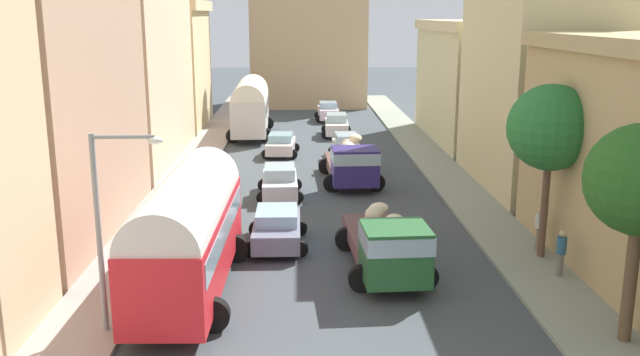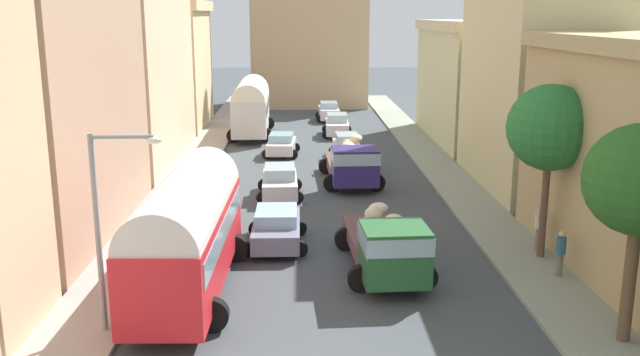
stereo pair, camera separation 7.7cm
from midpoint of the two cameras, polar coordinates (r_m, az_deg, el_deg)
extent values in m
plane|color=#3F464B|center=(40.80, -0.41, 0.99)|extent=(154.00, 154.00, 0.00)
cube|color=#A1938C|center=(41.26, -10.53, 1.00)|extent=(2.50, 70.00, 0.14)
cube|color=gray|center=(41.59, 9.63, 1.14)|extent=(2.50, 70.00, 0.14)
cube|color=tan|center=(29.24, -22.41, 8.78)|extent=(5.25, 12.92, 13.90)
cube|color=beige|center=(43.09, -15.76, 10.01)|extent=(5.36, 14.50, 13.17)
cube|color=beige|center=(56.00, -12.75, 8.78)|extent=(5.92, 9.61, 9.08)
cube|color=beige|center=(55.84, -13.02, 13.82)|extent=(6.51, 9.61, 0.78)
cube|color=beige|center=(36.91, 17.73, 9.23)|extent=(5.47, 10.81, 12.99)
cube|color=beige|center=(49.77, 12.30, 7.46)|extent=(5.14, 14.20, 7.73)
cube|color=#CEBB90|center=(49.53, 12.55, 12.30)|extent=(5.65, 14.20, 0.69)
cube|color=tan|center=(68.47, -1.01, 10.77)|extent=(11.02, 7.97, 11.14)
cube|color=tan|center=(66.46, -4.42, 13.30)|extent=(2.68, 2.68, 17.28)
cube|color=tan|center=(66.57, 2.42, 13.33)|extent=(2.68, 2.68, 17.28)
cube|color=red|center=(22.49, -10.96, -5.41)|extent=(2.58, 9.22, 2.31)
cylinder|color=silver|center=(22.14, -11.09, -2.59)|extent=(2.53, 9.04, 2.33)
cube|color=#99B7C6|center=(22.33, -11.02, -4.18)|extent=(2.61, 8.49, 0.74)
cylinder|color=black|center=(25.71, -12.21, -5.76)|extent=(1.00, 0.35, 1.00)
cylinder|color=black|center=(25.35, -7.18, -5.83)|extent=(1.00, 0.35, 1.00)
cylinder|color=black|center=(20.57, -15.39, -10.96)|extent=(1.00, 0.35, 1.00)
cylinder|color=black|center=(20.12, -9.04, -11.19)|extent=(1.00, 0.35, 1.00)
cube|color=beige|center=(51.06, -5.83, 5.46)|extent=(2.57, 8.96, 2.52)
cylinder|color=silver|center=(50.90, -5.86, 6.87)|extent=(2.52, 8.78, 2.35)
cube|color=#99B7C6|center=(50.99, -5.84, 6.08)|extent=(2.60, 8.24, 0.81)
cylinder|color=black|center=(54.04, -6.86, 4.53)|extent=(1.00, 0.35, 1.00)
cylinder|color=black|center=(53.93, -4.44, 4.57)|extent=(1.00, 0.35, 1.00)
cylinder|color=black|center=(48.61, -7.29, 3.51)|extent=(1.00, 0.35, 1.00)
cylinder|color=black|center=(48.48, -4.60, 3.56)|extent=(1.00, 0.35, 1.00)
cube|color=#24592D|center=(22.28, 6.17, -6.24)|extent=(2.20, 2.15, 1.81)
cube|color=#99B7C6|center=(22.11, 6.21, -5.01)|extent=(2.24, 2.23, 0.58)
cube|color=brown|center=(25.62, 4.71, -5.03)|extent=(2.34, 4.81, 0.55)
ellipsoid|color=beige|center=(25.49, 4.17, -3.78)|extent=(0.88, 0.73, 0.58)
ellipsoid|color=silver|center=(24.52, 6.24, -4.67)|extent=(1.15, 1.16, 0.47)
ellipsoid|color=beige|center=(24.92, 5.31, -4.20)|extent=(0.86, 0.96, 0.59)
ellipsoid|color=beige|center=(25.49, 4.46, -2.95)|extent=(0.99, 0.99, 0.54)
ellipsoid|color=beige|center=(26.50, 4.82, -2.56)|extent=(1.10, 1.19, 0.45)
ellipsoid|color=beige|center=(24.61, 6.16, -3.63)|extent=(0.76, 0.97, 0.52)
cylinder|color=black|center=(22.96, 8.63, -8.12)|extent=(0.90, 0.32, 0.90)
cylinder|color=black|center=(22.58, 3.41, -8.36)|extent=(0.90, 0.32, 0.90)
cylinder|color=black|center=(26.67, 6.62, -4.94)|extent=(0.90, 0.32, 0.90)
cylinder|color=black|center=(26.34, 2.15, -5.10)|extent=(0.90, 0.32, 0.90)
cube|color=navy|center=(34.57, 2.86, 0.99)|extent=(2.35, 2.04, 1.83)
cube|color=#99B7C6|center=(34.47, 2.87, 1.82)|extent=(2.39, 2.12, 0.59)
cube|color=brown|center=(37.97, 2.28, 1.15)|extent=(2.44, 4.82, 0.55)
ellipsoid|color=beige|center=(38.89, 2.44, 2.25)|extent=(0.79, 0.93, 0.52)
ellipsoid|color=beige|center=(37.36, 2.46, 1.73)|extent=(1.07, 0.99, 0.45)
ellipsoid|color=silver|center=(38.04, 1.77, 2.05)|extent=(1.14, 1.10, 0.58)
ellipsoid|color=beige|center=(39.30, 2.30, 2.89)|extent=(0.75, 0.58, 0.51)
ellipsoid|color=beige|center=(37.88, 2.26, 2.63)|extent=(1.04, 1.06, 0.59)
ellipsoid|color=silver|center=(37.63, 2.50, 2.45)|extent=(1.02, 0.83, 0.53)
ellipsoid|color=beige|center=(38.84, 2.91, 3.30)|extent=(0.94, 1.10, 0.51)
cylinder|color=black|center=(35.11, 4.66, -0.37)|extent=(0.90, 0.31, 0.90)
cylinder|color=black|center=(34.86, 0.94, -0.43)|extent=(0.90, 0.31, 0.90)
cylinder|color=black|center=(38.99, 3.81, 1.04)|extent=(0.90, 0.31, 0.90)
cylinder|color=black|center=(38.77, 0.47, 1.00)|extent=(0.90, 0.31, 0.90)
cube|color=silver|center=(42.59, 2.17, 2.41)|extent=(1.65, 4.00, 0.77)
cube|color=#A2BFD2|center=(42.46, 2.18, 3.31)|extent=(1.40, 2.10, 0.58)
cylinder|color=black|center=(41.55, 3.38, 1.62)|extent=(0.60, 0.21, 0.60)
cylinder|color=black|center=(41.39, 1.30, 1.59)|extent=(0.60, 0.21, 0.60)
cylinder|color=black|center=(43.93, 2.98, 2.27)|extent=(0.60, 0.21, 0.60)
cylinder|color=black|center=(43.78, 1.02, 2.25)|extent=(0.60, 0.21, 0.60)
cube|color=silver|center=(50.94, 1.33, 4.29)|extent=(1.76, 4.11, 0.82)
cube|color=#A2C2C7|center=(50.83, 1.34, 5.06)|extent=(1.51, 2.15, 0.57)
cylinder|color=black|center=(49.79, 2.32, 3.62)|extent=(0.60, 0.21, 0.60)
cylinder|color=black|center=(49.75, 0.42, 3.62)|extent=(0.60, 0.21, 0.60)
cylinder|color=black|center=(52.27, 2.20, 4.09)|extent=(0.60, 0.21, 0.60)
cylinder|color=black|center=(52.23, 0.39, 4.10)|extent=(0.60, 0.21, 0.60)
cube|color=silver|center=(58.24, 0.64, 5.46)|extent=(1.71, 3.76, 0.84)
cube|color=#91B6CC|center=(58.15, 0.64, 6.11)|extent=(1.47, 1.97, 0.49)
cylinder|color=black|center=(57.22, 1.52, 4.92)|extent=(0.60, 0.21, 0.60)
cylinder|color=black|center=(57.11, -0.09, 4.91)|extent=(0.60, 0.21, 0.60)
cylinder|color=black|center=(59.49, 1.33, 5.25)|extent=(0.60, 0.21, 0.60)
cylinder|color=black|center=(59.38, -0.22, 5.24)|extent=(0.60, 0.21, 0.60)
cube|color=slate|center=(26.82, -3.68, -4.36)|extent=(1.81, 4.09, 0.72)
cube|color=#92B8D2|center=(26.64, -3.70, -3.13)|extent=(1.59, 2.13, 0.48)
cylinder|color=black|center=(28.17, -5.42, -4.22)|extent=(0.60, 0.21, 0.60)
cylinder|color=black|center=(28.11, -1.76, -4.20)|extent=(0.60, 0.21, 0.60)
cylinder|color=black|center=(25.77, -5.75, -5.94)|extent=(0.60, 0.21, 0.60)
cylinder|color=black|center=(25.71, -1.73, -5.92)|extent=(0.60, 0.21, 0.60)
cube|color=silver|center=(33.92, -3.43, -0.53)|extent=(1.80, 4.11, 0.73)
cube|color=#A2C1CC|center=(33.77, -3.44, 0.53)|extent=(1.54, 2.16, 0.56)
cylinder|color=black|center=(35.23, -4.79, -0.58)|extent=(0.60, 0.21, 0.60)
cylinder|color=black|center=(35.23, -2.06, -0.54)|extent=(0.60, 0.21, 0.60)
cylinder|color=black|center=(32.79, -4.87, -1.65)|extent=(0.60, 0.21, 0.60)
cylinder|color=black|center=(32.79, -1.95, -1.61)|extent=(0.60, 0.21, 0.60)
cube|color=silver|center=(43.90, -3.32, 2.67)|extent=(1.89, 3.77, 0.68)
cube|color=#8CBFD2|center=(43.80, -3.33, 3.41)|extent=(1.58, 2.00, 0.47)
cylinder|color=black|center=(45.16, -4.24, 2.56)|extent=(0.60, 0.21, 0.60)
cylinder|color=black|center=(45.01, -2.13, 2.56)|extent=(0.60, 0.21, 0.60)
cylinder|color=black|center=(42.93, -4.55, 1.98)|extent=(0.60, 0.21, 0.60)
cylinder|color=black|center=(42.78, -2.34, 1.98)|extent=(0.60, 0.21, 0.60)
cylinder|color=slate|center=(25.00, 19.19, -7.84)|extent=(0.18, 0.18, 0.14)
cylinder|color=slate|center=(24.84, 19.27, -6.83)|extent=(0.30, 0.30, 0.80)
cylinder|color=#2C587C|center=(24.62, 19.40, -5.31)|extent=(0.46, 0.46, 0.59)
sphere|color=tan|center=(24.49, 19.47, -4.40)|extent=(0.23, 0.23, 0.23)
cylinder|color=#7D7353|center=(27.32, 17.56, -5.89)|extent=(0.17, 0.17, 0.14)
cylinder|color=#7D7353|center=(27.16, 17.64, -4.87)|extent=(0.26, 0.26, 0.88)
cylinder|color=silver|center=(26.96, 17.74, -3.45)|extent=(0.41, 0.41, 0.53)
sphere|color=tan|center=(26.85, 17.80, -2.66)|extent=(0.24, 0.24, 0.24)
cylinder|color=gray|center=(19.79, -18.02, -4.71)|extent=(0.16, 0.16, 5.78)
cylinder|color=gray|center=(18.91, -16.20, 3.31)|extent=(1.67, 0.11, 0.11)
ellipsoid|color=silver|center=(18.74, -13.70, 3.06)|extent=(0.44, 0.28, 0.20)
cylinder|color=brown|center=(20.42, 24.31, -8.02)|extent=(0.35, 0.35, 3.55)
cylinder|color=brown|center=(26.17, 18.08, -2.58)|extent=(0.27, 0.27, 3.80)
sphere|color=#287033|center=(25.52, 18.58, 4.02)|extent=(3.08, 3.08, 3.08)
camera|label=1|loc=(0.04, -90.07, -0.02)|focal=38.42mm
camera|label=2|loc=(0.04, 89.93, 0.02)|focal=38.42mm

